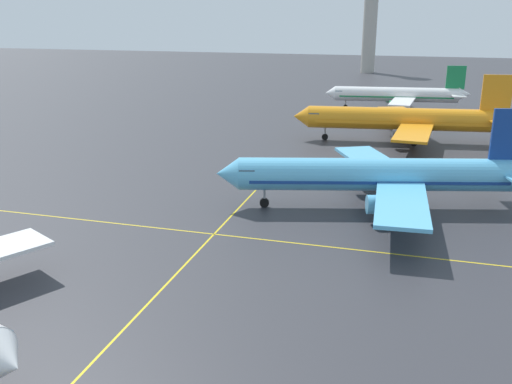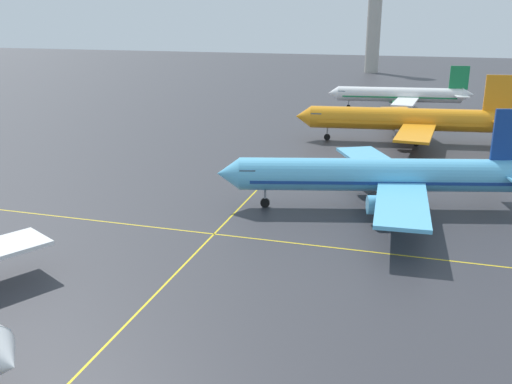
{
  "view_description": "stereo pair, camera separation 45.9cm",
  "coord_description": "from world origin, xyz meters",
  "px_view_note": "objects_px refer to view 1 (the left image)",
  "views": [
    {
      "loc": [
        19.33,
        -16.13,
        22.23
      ],
      "look_at": [
        4.39,
        36.08,
        4.82
      ],
      "focal_mm": 39.43,
      "sensor_mm": 36.0,
      "label": 1
    },
    {
      "loc": [
        19.77,
        -16.0,
        22.23
      ],
      "look_at": [
        4.39,
        36.08,
        4.82
      ],
      "focal_mm": 39.43,
      "sensor_mm": 36.0,
      "label": 2
    }
  ],
  "objects_px": {
    "airliner_far_left_stand": "(397,95)",
    "control_tower": "(371,14)",
    "airliner_third_row": "(405,119)",
    "airliner_second_row": "(381,175)"
  },
  "relations": [
    {
      "from": "airliner_second_row",
      "to": "control_tower",
      "type": "xyz_separation_m",
      "value": [
        -16.13,
        159.53,
        17.36
      ]
    },
    {
      "from": "airliner_third_row",
      "to": "airliner_far_left_stand",
      "type": "height_order",
      "value": "airliner_third_row"
    },
    {
      "from": "airliner_second_row",
      "to": "control_tower",
      "type": "distance_m",
      "value": 161.28
    },
    {
      "from": "control_tower",
      "to": "airliner_second_row",
      "type": "bearing_deg",
      "value": -84.23
    },
    {
      "from": "airliner_second_row",
      "to": "control_tower",
      "type": "height_order",
      "value": "control_tower"
    },
    {
      "from": "airliner_second_row",
      "to": "airliner_far_left_stand",
      "type": "relative_size",
      "value": 1.12
    },
    {
      "from": "airliner_far_left_stand",
      "to": "control_tower",
      "type": "bearing_deg",
      "value": 99.76
    },
    {
      "from": "airliner_third_row",
      "to": "airliner_second_row",
      "type": "bearing_deg",
      "value": -92.37
    },
    {
      "from": "airliner_second_row",
      "to": "control_tower",
      "type": "bearing_deg",
      "value": 95.77
    },
    {
      "from": "airliner_third_row",
      "to": "control_tower",
      "type": "height_order",
      "value": "control_tower"
    }
  ]
}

